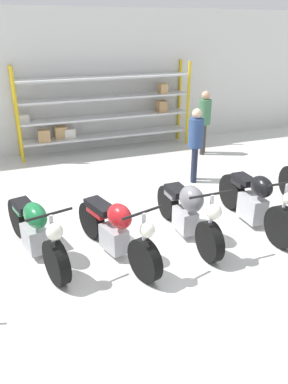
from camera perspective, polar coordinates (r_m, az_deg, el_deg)
The scene contains 9 objects.
ground_plane at distance 6.00m, azimuth 1.39°, elevation -7.57°, with size 30.00×30.00×0.00m, color silver.
back_wall at distance 10.37m, azimuth -10.39°, elevation 16.10°, with size 30.00×0.08×3.60m.
shelving_rack at distance 10.27m, azimuth -6.12°, elevation 12.40°, with size 4.68×0.63×2.29m.
motorcycle_green at distance 5.64m, azimuth -16.25°, elevation -5.59°, with size 0.80×2.15×1.01m.
motorcycle_red at distance 5.45m, azimuth -4.35°, elevation -5.80°, with size 0.81×1.99×1.01m.
motorcycle_grey at distance 5.95m, azimuth 6.69°, elevation -2.96°, with size 0.67×2.03×1.04m.
motorcycle_black at distance 6.57m, azimuth 16.53°, elevation -1.44°, with size 0.60×2.08×1.05m.
person_browsing at distance 8.10m, azimuth 7.87°, elevation 7.89°, with size 0.43×0.43×1.60m.
person_near_rack at distance 10.05m, azimuth 9.20°, elevation 11.11°, with size 0.45×0.45×1.65m.
Camera 1 is at (-1.99, -4.72, 3.12)m, focal length 35.00 mm.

